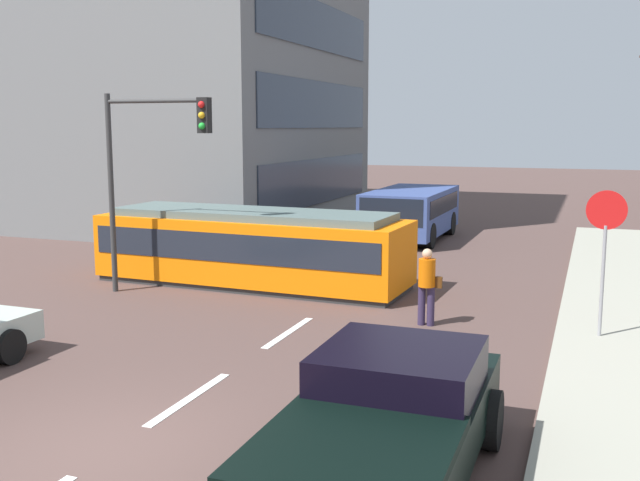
{
  "coord_description": "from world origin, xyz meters",
  "views": [
    {
      "loc": [
        5.8,
        -7.66,
        4.25
      ],
      "look_at": [
        -0.43,
        9.03,
        1.47
      ],
      "focal_mm": 41.44,
      "sensor_mm": 36.0,
      "label": 1
    }
  ],
  "objects_px": {
    "pedestrian_crossing": "(427,282)",
    "parked_sedan_mid": "(231,236)",
    "city_bus": "(411,211)",
    "traffic_light_mast": "(149,155)",
    "streetcar_tram": "(252,246)",
    "stop_sign": "(605,233)",
    "pickup_truck_parked": "(388,422)"
  },
  "relations": [
    {
      "from": "city_bus",
      "to": "parked_sedan_mid",
      "type": "distance_m",
      "value": 7.19
    },
    {
      "from": "pedestrian_crossing",
      "to": "parked_sedan_mid",
      "type": "xyz_separation_m",
      "value": [
        -8.0,
        6.41,
        -0.32
      ]
    },
    {
      "from": "streetcar_tram",
      "to": "city_bus",
      "type": "bearing_deg",
      "value": 76.93
    },
    {
      "from": "city_bus",
      "to": "parked_sedan_mid",
      "type": "xyz_separation_m",
      "value": [
        -4.83,
        -5.31,
        -0.46
      ]
    },
    {
      "from": "city_bus",
      "to": "parked_sedan_mid",
      "type": "relative_size",
      "value": 1.36
    },
    {
      "from": "streetcar_tram",
      "to": "city_bus",
      "type": "height_order",
      "value": "streetcar_tram"
    },
    {
      "from": "city_bus",
      "to": "stop_sign",
      "type": "relative_size",
      "value": 1.96
    },
    {
      "from": "streetcar_tram",
      "to": "parked_sedan_mid",
      "type": "distance_m",
      "value": 4.8
    },
    {
      "from": "city_bus",
      "to": "traffic_light_mast",
      "type": "relative_size",
      "value": 1.12
    },
    {
      "from": "streetcar_tram",
      "to": "stop_sign",
      "type": "relative_size",
      "value": 2.98
    },
    {
      "from": "pickup_truck_parked",
      "to": "stop_sign",
      "type": "relative_size",
      "value": 1.74
    },
    {
      "from": "parked_sedan_mid",
      "to": "traffic_light_mast",
      "type": "height_order",
      "value": "traffic_light_mast"
    },
    {
      "from": "pedestrian_crossing",
      "to": "parked_sedan_mid",
      "type": "height_order",
      "value": "pedestrian_crossing"
    },
    {
      "from": "pedestrian_crossing",
      "to": "parked_sedan_mid",
      "type": "bearing_deg",
      "value": 141.29
    },
    {
      "from": "stop_sign",
      "to": "streetcar_tram",
      "type": "bearing_deg",
      "value": 164.02
    },
    {
      "from": "city_bus",
      "to": "traffic_light_mast",
      "type": "distance_m",
      "value": 12.21
    },
    {
      "from": "pedestrian_crossing",
      "to": "parked_sedan_mid",
      "type": "relative_size",
      "value": 0.4
    },
    {
      "from": "pedestrian_crossing",
      "to": "pickup_truck_parked",
      "type": "relative_size",
      "value": 0.33
    },
    {
      "from": "traffic_light_mast",
      "to": "pickup_truck_parked",
      "type": "bearing_deg",
      "value": -42.92
    },
    {
      "from": "streetcar_tram",
      "to": "stop_sign",
      "type": "height_order",
      "value": "stop_sign"
    },
    {
      "from": "parked_sedan_mid",
      "to": "city_bus",
      "type": "bearing_deg",
      "value": 47.68
    },
    {
      "from": "pickup_truck_parked",
      "to": "streetcar_tram",
      "type": "bearing_deg",
      "value": 123.63
    },
    {
      "from": "city_bus",
      "to": "pickup_truck_parked",
      "type": "relative_size",
      "value": 1.13
    },
    {
      "from": "pickup_truck_parked",
      "to": "city_bus",
      "type": "bearing_deg",
      "value": 102.73
    },
    {
      "from": "pedestrian_crossing",
      "to": "traffic_light_mast",
      "type": "distance_m",
      "value": 7.58
    },
    {
      "from": "parked_sedan_mid",
      "to": "stop_sign",
      "type": "distance_m",
      "value": 13.28
    },
    {
      "from": "traffic_light_mast",
      "to": "city_bus",
      "type": "bearing_deg",
      "value": 70.74
    },
    {
      "from": "parked_sedan_mid",
      "to": "pedestrian_crossing",
      "type": "bearing_deg",
      "value": -38.71
    },
    {
      "from": "pickup_truck_parked",
      "to": "stop_sign",
      "type": "height_order",
      "value": "stop_sign"
    },
    {
      "from": "streetcar_tram",
      "to": "stop_sign",
      "type": "xyz_separation_m",
      "value": [
        8.8,
        -2.52,
        1.15
      ]
    },
    {
      "from": "city_bus",
      "to": "traffic_light_mast",
      "type": "height_order",
      "value": "traffic_light_mast"
    },
    {
      "from": "pickup_truck_parked",
      "to": "parked_sedan_mid",
      "type": "distance_m",
      "value": 16.4
    }
  ]
}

